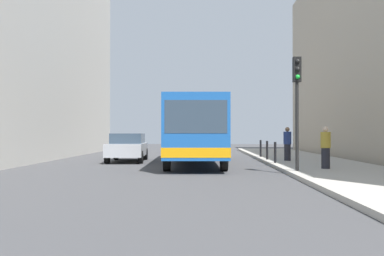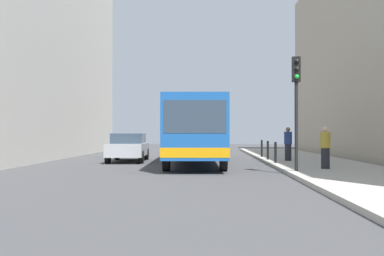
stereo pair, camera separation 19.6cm
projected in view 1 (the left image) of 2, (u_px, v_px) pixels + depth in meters
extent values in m
plane|color=#424244|center=(199.00, 169.00, 18.08)|extent=(80.00, 80.00, 0.00)
cube|color=#ADA89E|center=(330.00, 168.00, 17.95)|extent=(4.40, 40.00, 0.15)
cube|color=#19519E|center=(195.00, 128.00, 21.16)|extent=(2.80, 11.06, 2.50)
cube|color=orange|center=(195.00, 148.00, 21.15)|extent=(2.82, 11.08, 0.36)
cube|color=#2D3D4C|center=(196.00, 117.00, 15.68)|extent=(2.26, 0.12, 1.20)
cube|color=#2D3D4C|center=(194.00, 121.00, 21.66)|extent=(2.77, 9.46, 1.00)
cylinder|color=black|center=(224.00, 158.00, 17.25)|extent=(0.31, 1.01, 1.00)
cylinder|color=black|center=(167.00, 158.00, 17.24)|extent=(0.31, 1.01, 1.00)
cylinder|color=black|center=(214.00, 150.00, 25.05)|extent=(0.31, 1.01, 1.00)
cylinder|color=black|center=(174.00, 150.00, 25.04)|extent=(0.31, 1.01, 1.00)
cube|color=#A5A8AD|center=(128.00, 149.00, 22.92)|extent=(2.02, 4.49, 0.64)
cube|color=#2D3D4C|center=(128.00, 138.00, 23.07)|extent=(1.73, 2.54, 0.52)
cylinder|color=black|center=(141.00, 157.00, 21.44)|extent=(0.25, 0.65, 0.64)
cylinder|color=black|center=(107.00, 157.00, 21.39)|extent=(0.25, 0.65, 0.64)
cylinder|color=black|center=(145.00, 154.00, 24.43)|extent=(0.25, 0.65, 0.64)
cylinder|color=black|center=(116.00, 154.00, 24.39)|extent=(0.25, 0.65, 0.64)
cylinder|color=black|center=(297.00, 126.00, 15.68)|extent=(0.12, 0.12, 3.20)
cube|color=black|center=(297.00, 70.00, 15.70)|extent=(0.28, 0.24, 0.90)
sphere|color=black|center=(298.00, 61.00, 15.57)|extent=(0.16, 0.16, 0.16)
sphere|color=black|center=(298.00, 69.00, 15.57)|extent=(0.16, 0.16, 0.16)
sphere|color=green|center=(298.00, 77.00, 15.57)|extent=(0.16, 0.16, 0.16)
cylinder|color=black|center=(275.00, 152.00, 19.79)|extent=(0.11, 0.11, 0.95)
cylinder|color=black|center=(267.00, 150.00, 22.28)|extent=(0.11, 0.11, 0.95)
cylinder|color=black|center=(261.00, 148.00, 24.77)|extent=(0.11, 0.11, 0.95)
cylinder|color=#26262D|center=(326.00, 158.00, 16.63)|extent=(0.32, 0.32, 0.79)
cylinder|color=gold|center=(326.00, 140.00, 16.64)|extent=(0.38, 0.38, 0.61)
sphere|color=beige|center=(326.00, 129.00, 16.64)|extent=(0.22, 0.22, 0.22)
cylinder|color=#26262D|center=(287.00, 152.00, 21.38)|extent=(0.32, 0.32, 0.80)
cylinder|color=navy|center=(287.00, 138.00, 21.39)|extent=(0.38, 0.38, 0.62)
sphere|color=#8C6647|center=(287.00, 129.00, 21.39)|extent=(0.22, 0.22, 0.22)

